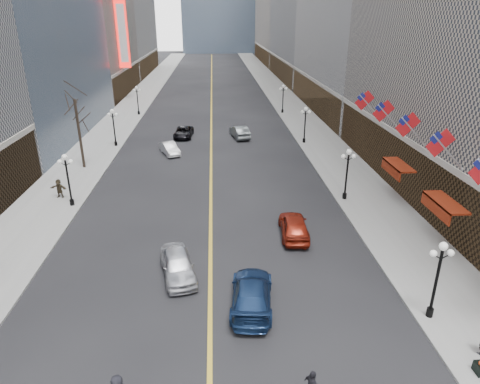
{
  "coord_description": "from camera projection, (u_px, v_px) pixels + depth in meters",
  "views": [
    {
      "loc": [
        0.48,
        -4.05,
        15.17
      ],
      "look_at": [
        1.68,
        15.62,
        6.98
      ],
      "focal_mm": 32.0,
      "sensor_mm": 36.0,
      "label": 1
    }
  ],
  "objects": [
    {
      "name": "streetlamp_east_0",
      "position": [
        438.0,
        273.0,
        21.98
      ],
      "size": [
        1.26,
        0.44,
        4.52
      ],
      "color": "black",
      "rests_on": "sidewalk_east"
    },
    {
      "name": "awning_b",
      "position": [
        443.0,
        204.0,
        29.53
      ],
      "size": [
        1.4,
        4.0,
        0.93
      ],
      "color": "maroon",
      "rests_on": "ground"
    },
    {
      "name": "sidewalk_east",
      "position": [
        291.0,
        108.0,
        74.81
      ],
      "size": [
        6.0,
        230.0,
        0.15
      ],
      "primitive_type": "cube",
      "color": "gray",
      "rests_on": "ground"
    },
    {
      "name": "streetlamp_east_1",
      "position": [
        347.0,
        169.0,
        36.73
      ],
      "size": [
        1.26,
        0.44,
        4.52
      ],
      "color": "black",
      "rests_on": "sidewalk_east"
    },
    {
      "name": "flag_4",
      "position": [
        385.0,
        113.0,
        37.08
      ],
      "size": [
        2.87,
        0.12,
        2.87
      ],
      "color": "#B2B2B7",
      "rests_on": "ground"
    },
    {
      "name": "awning_c",
      "position": [
        396.0,
        166.0,
        36.9
      ],
      "size": [
        1.4,
        4.0,
        0.93
      ],
      "color": "maroon",
      "rests_on": "ground"
    },
    {
      "name": "lane_line",
      "position": [
        211.0,
        99.0,
        83.27
      ],
      "size": [
        0.25,
        200.0,
        0.02
      ],
      "primitive_type": "cube",
      "color": "gold",
      "rests_on": "ground"
    },
    {
      "name": "car_nb_far",
      "position": [
        184.0,
        132.0,
        56.95
      ],
      "size": [
        2.62,
        5.07,
        1.37
      ],
      "primitive_type": "imported",
      "rotation": [
        0.0,
        0.0,
        -0.07
      ],
      "color": "black",
      "rests_on": "ground"
    },
    {
      "name": "streetlamp_west_2",
      "position": [
        114.0,
        124.0,
        52.0
      ],
      "size": [
        1.26,
        0.44,
        4.52
      ],
      "color": "black",
      "rests_on": "sidewalk_west"
    },
    {
      "name": "car_sb_far",
      "position": [
        240.0,
        132.0,
        56.65
      ],
      "size": [
        2.67,
        5.17,
        1.62
      ],
      "primitive_type": "imported",
      "rotation": [
        0.0,
        0.0,
        3.34
      ],
      "color": "#494F50",
      "rests_on": "ground"
    },
    {
      "name": "flag_5",
      "position": [
        366.0,
        102.0,
        41.69
      ],
      "size": [
        2.87,
        0.12,
        2.87
      ],
      "color": "#B2B2B7",
      "rests_on": "ground"
    },
    {
      "name": "theatre_marquee",
      "position": [
        122.0,
        34.0,
        77.78
      ],
      "size": [
        2.0,
        0.55,
        12.0
      ],
      "color": "red",
      "rests_on": "ground"
    },
    {
      "name": "streetlamp_east_2",
      "position": [
        305.0,
        121.0,
        53.32
      ],
      "size": [
        1.26,
        0.44,
        4.52
      ],
      "color": "black",
      "rests_on": "sidewalk_east"
    },
    {
      "name": "streetlamp_east_3",
      "position": [
        283.0,
        96.0,
        69.91
      ],
      "size": [
        1.26,
        0.44,
        4.52
      ],
      "color": "black",
      "rests_on": "sidewalk_east"
    },
    {
      "name": "car_sb_mid",
      "position": [
        294.0,
        226.0,
        31.39
      ],
      "size": [
        2.24,
        4.99,
        1.67
      ],
      "primitive_type": "imported",
      "rotation": [
        0.0,
        0.0,
        3.09
      ],
      "color": "maroon",
      "rests_on": "ground"
    },
    {
      "name": "sidewalk_west",
      "position": [
        130.0,
        110.0,
        73.24
      ],
      "size": [
        6.0,
        230.0,
        0.15
      ],
      "primitive_type": "cube",
      "color": "gray",
      "rests_on": "ground"
    },
    {
      "name": "ped_west_far",
      "position": [
        59.0,
        188.0,
        37.68
      ],
      "size": [
        1.64,
        0.83,
        1.7
      ],
      "primitive_type": "imported",
      "rotation": [
        0.0,
        0.0,
        -0.25
      ],
      "color": "#2F271A",
      "rests_on": "sidewalk_west"
    },
    {
      "name": "car_nb_mid",
      "position": [
        170.0,
        149.0,
        50.03
      ],
      "size": [
        2.89,
        4.37,
        1.36
      ],
      "primitive_type": "imported",
      "rotation": [
        0.0,
        0.0,
        0.39
      ],
      "color": "#BABABC",
      "rests_on": "ground"
    },
    {
      "name": "car_nb_near",
      "position": [
        178.0,
        265.0,
        26.51
      ],
      "size": [
        2.89,
        5.07,
        1.63
      ],
      "primitive_type": "imported",
      "rotation": [
        0.0,
        0.0,
        0.21
      ],
      "color": "silver",
      "rests_on": "ground"
    },
    {
      "name": "tree_west_far",
      "position": [
        76.0,
        110.0,
        43.25
      ],
      "size": [
        3.6,
        3.6,
        7.92
      ],
      "color": "#2D231C",
      "rests_on": "sidewalk_west"
    },
    {
      "name": "car_sb_near",
      "position": [
        252.0,
        293.0,
        23.8
      ],
      "size": [
        2.86,
        5.79,
        1.62
      ],
      "primitive_type": "imported",
      "rotation": [
        0.0,
        0.0,
        3.03
      ],
      "color": "navy",
      "rests_on": "ground"
    },
    {
      "name": "streetlamp_west_1",
      "position": [
        67.0,
        175.0,
        35.41
      ],
      "size": [
        1.26,
        0.44,
        4.52
      ],
      "color": "black",
      "rests_on": "sidewalk_west"
    },
    {
      "name": "flag_2",
      "position": [
        442.0,
        145.0,
        27.87
      ],
      "size": [
        2.87,
        0.12,
        2.87
      ],
      "color": "#B2B2B7",
      "rests_on": "ground"
    },
    {
      "name": "flag_3",
      "position": [
        410.0,
        127.0,
        32.48
      ],
      "size": [
        2.87,
        0.12,
        2.87
      ],
      "color": "#B2B2B7",
      "rests_on": "ground"
    },
    {
      "name": "streetlamp_west_3",
      "position": [
        137.0,
        97.0,
        68.59
      ],
      "size": [
        1.26,
        0.44,
        4.52
      ],
      "color": "black",
      "rests_on": "sidewalk_west"
    }
  ]
}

